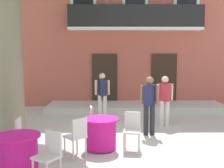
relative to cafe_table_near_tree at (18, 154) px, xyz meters
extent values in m
plane|color=beige|center=(1.96, 2.02, -0.39)|extent=(120.00, 120.00, 0.00)
cube|color=#BC5B4C|center=(2.87, 9.02, 3.36)|extent=(13.00, 4.00, 7.50)
cube|color=#332319|center=(1.57, 6.99, 0.76)|extent=(1.10, 0.08, 2.30)
cube|color=#332319|center=(4.17, 6.99, 0.76)|extent=(1.10, 0.08, 2.30)
cube|color=silver|center=(2.87, 6.70, 2.95)|extent=(5.60, 0.65, 0.12)
cube|color=black|center=(2.87, 6.40, 3.46)|extent=(5.60, 0.06, 0.90)
cylinder|color=slate|center=(0.57, 6.72, 3.12)|extent=(0.36, 0.36, 0.23)
ellipsoid|color=#38843D|center=(0.57, 6.72, 3.49)|extent=(0.47, 0.47, 0.49)
cylinder|color=#995638|center=(2.10, 6.72, 3.15)|extent=(0.28, 0.28, 0.28)
ellipsoid|color=#4C8E38|center=(2.10, 6.72, 3.48)|extent=(0.37, 0.37, 0.39)
cylinder|color=#47423D|center=(3.64, 6.72, 3.12)|extent=(0.30, 0.30, 0.22)
ellipsoid|color=#2D7533|center=(3.64, 6.72, 3.48)|extent=(0.39, 0.39, 0.50)
cylinder|color=slate|center=(5.17, 6.72, 3.17)|extent=(0.34, 0.34, 0.33)
ellipsoid|color=#4C8E38|center=(5.17, 6.72, 3.50)|extent=(0.44, 0.44, 0.34)
cube|color=silver|center=(2.87, 6.10, -0.27)|extent=(7.17, 1.85, 0.25)
cylinder|color=#7F755B|center=(-1.07, 2.75, 1.70)|extent=(0.76, 0.76, 4.19)
cylinder|color=#DB1984|center=(0.00, 0.00, -0.02)|extent=(0.74, 0.74, 0.68)
cylinder|color=#DB1984|center=(0.00, 0.00, 0.35)|extent=(0.86, 0.86, 0.04)
cylinder|color=silver|center=(0.58, -0.17, -0.17)|extent=(0.04, 0.04, 0.45)
cube|color=silver|center=(0.63, -0.40, 0.08)|extent=(0.55, 0.55, 0.04)
cube|color=silver|center=(0.73, -0.25, 0.31)|extent=(0.34, 0.24, 0.42)
cylinder|color=silver|center=(0.11, 0.93, -0.17)|extent=(0.04, 0.04, 0.45)
cylinder|color=silver|center=(0.13, 0.59, -0.17)|extent=(0.04, 0.04, 0.45)
cylinder|color=silver|center=(-0.23, 0.91, -0.17)|extent=(0.04, 0.04, 0.45)
cylinder|color=silver|center=(-0.20, 0.57, -0.17)|extent=(0.04, 0.04, 0.45)
cube|color=silver|center=(-0.05, 0.75, 0.08)|extent=(0.42, 0.42, 0.04)
cube|color=silver|center=(-0.23, 0.74, 0.31)|extent=(0.06, 0.38, 0.42)
cylinder|color=#DB1984|center=(1.55, 1.36, -0.02)|extent=(0.74, 0.74, 0.68)
cylinder|color=#DB1984|center=(1.55, 1.36, 0.35)|extent=(0.86, 0.86, 0.04)
cylinder|color=#2D2823|center=(1.55, 1.36, -0.38)|extent=(0.44, 0.44, 0.03)
cylinder|color=silver|center=(1.61, 2.29, -0.17)|extent=(0.04, 0.04, 0.45)
cylinder|color=silver|center=(1.65, 1.95, -0.17)|extent=(0.04, 0.04, 0.45)
cylinder|color=silver|center=(1.27, 2.25, -0.17)|extent=(0.04, 0.04, 0.45)
cylinder|color=silver|center=(1.31, 1.91, -0.17)|extent=(0.04, 0.04, 0.45)
cube|color=silver|center=(1.46, 2.10, 0.08)|extent=(0.45, 0.45, 0.04)
cube|color=silver|center=(1.28, 2.08, 0.31)|extent=(0.09, 0.38, 0.42)
cylinder|color=silver|center=(0.75, 0.87, -0.17)|extent=(0.04, 0.04, 0.45)
cylinder|color=silver|center=(1.01, 1.10, -0.17)|extent=(0.04, 0.04, 0.45)
cylinder|color=silver|center=(0.98, 0.62, -0.17)|extent=(0.04, 0.04, 0.45)
cylinder|color=silver|center=(1.23, 0.84, -0.17)|extent=(0.04, 0.04, 0.45)
cube|color=silver|center=(0.99, 0.86, 0.08)|extent=(0.56, 0.56, 0.04)
cube|color=silver|center=(1.11, 0.72, 0.31)|extent=(0.31, 0.28, 0.42)
cylinder|color=silver|center=(2.44, 1.04, -0.17)|extent=(0.04, 0.04, 0.45)
cylinder|color=silver|center=(2.10, 1.09, -0.17)|extent=(0.04, 0.04, 0.45)
cylinder|color=silver|center=(2.49, 1.38, -0.17)|extent=(0.04, 0.04, 0.45)
cylinder|color=silver|center=(2.15, 1.43, -0.17)|extent=(0.04, 0.04, 0.45)
cube|color=silver|center=(2.29, 1.24, 0.08)|extent=(0.46, 0.46, 0.04)
cube|color=silver|center=(2.32, 1.41, 0.31)|extent=(0.38, 0.10, 0.42)
cylinder|color=#232328|center=(2.80, 2.54, 0.05)|extent=(0.14, 0.14, 0.88)
cylinder|color=#232328|center=(2.98, 2.54, 0.05)|extent=(0.14, 0.14, 0.88)
cube|color=#1E2347|center=(2.89, 2.54, 0.77)|extent=(0.36, 0.40, 0.56)
sphere|color=brown|center=(2.89, 2.54, 1.17)|extent=(0.22, 0.22, 0.22)
cylinder|color=brown|center=(2.67, 2.54, 0.77)|extent=(0.09, 0.09, 0.52)
cylinder|color=brown|center=(3.11, 2.54, 0.77)|extent=(0.09, 0.09, 0.52)
cylinder|color=silver|center=(3.43, 3.53, 0.02)|extent=(0.14, 0.14, 0.82)
cylinder|color=silver|center=(3.61, 3.53, 0.02)|extent=(0.14, 0.14, 0.82)
cube|color=#B72D3D|center=(3.52, 3.53, 0.70)|extent=(0.39, 0.40, 0.56)
sphere|color=beige|center=(3.52, 3.53, 1.10)|extent=(0.22, 0.22, 0.22)
cylinder|color=beige|center=(3.30, 3.53, 0.70)|extent=(0.09, 0.09, 0.52)
cylinder|color=beige|center=(3.74, 3.53, 0.70)|extent=(0.09, 0.09, 0.52)
cylinder|color=silver|center=(1.43, 4.60, 0.03)|extent=(0.14, 0.14, 0.84)
cylinder|color=silver|center=(1.61, 4.60, 0.03)|extent=(0.14, 0.14, 0.84)
cube|color=#1E2347|center=(1.52, 4.60, 0.73)|extent=(0.30, 0.38, 0.56)
sphere|color=beige|center=(1.52, 4.60, 1.13)|extent=(0.22, 0.22, 0.22)
cylinder|color=beige|center=(1.30, 4.60, 0.73)|extent=(0.09, 0.09, 0.52)
cylinder|color=beige|center=(1.74, 4.60, 0.73)|extent=(0.09, 0.09, 0.52)
camera|label=1|loc=(1.74, -5.26, 1.92)|focal=45.10mm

